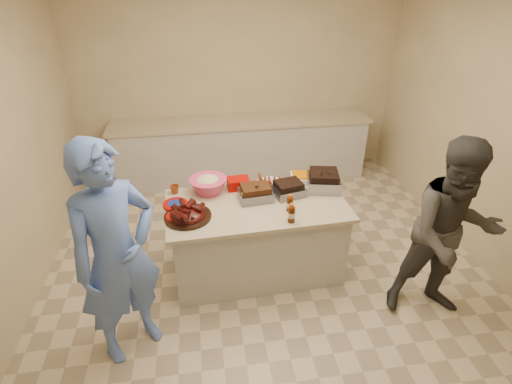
{
  "coord_description": "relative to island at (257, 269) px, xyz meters",
  "views": [
    {
      "loc": [
        -0.6,
        -3.05,
        2.81
      ],
      "look_at": [
        -0.1,
        0.18,
        0.91
      ],
      "focal_mm": 28.0,
      "sensor_mm": 36.0,
      "label": 1
    }
  ],
  "objects": [
    {
      "name": "room",
      "position": [
        0.1,
        -0.13,
        0.0
      ],
      "size": [
        4.5,
        5.0,
        2.7
      ],
      "primitive_type": null,
      "color": "#CDB88C",
      "rests_on": "ground"
    },
    {
      "name": "back_counter",
      "position": [
        0.1,
        2.07,
        0.45
      ],
      "size": [
        3.6,
        0.64,
        0.9
      ],
      "primitive_type": null,
      "color": "beige",
      "rests_on": "ground"
    },
    {
      "name": "island",
      "position": [
        0.0,
        0.0,
        0.0
      ],
      "size": [
        1.74,
        0.97,
        0.81
      ],
      "primitive_type": null,
      "rotation": [
        0.0,
        0.0,
        0.04
      ],
      "color": "beige",
      "rests_on": "ground"
    },
    {
      "name": "rib_platter",
      "position": [
        -0.65,
        -0.14,
        0.81
      ],
      "size": [
        0.46,
        0.46,
        0.17
      ],
      "primitive_type": null,
      "rotation": [
        0.0,
        0.0,
        0.08
      ],
      "color": "#3F0B08",
      "rests_on": "island"
    },
    {
      "name": "pulled_pork_tray",
      "position": [
        0.0,
        0.08,
        0.81
      ],
      "size": [
        0.34,
        0.27,
        0.1
      ],
      "primitive_type": "cube",
      "rotation": [
        0.0,
        0.0,
        0.1
      ],
      "color": "#47230F",
      "rests_on": "island"
    },
    {
      "name": "brisket_tray",
      "position": [
        0.33,
        0.12,
        0.81
      ],
      "size": [
        0.34,
        0.3,
        0.09
      ],
      "primitive_type": "cube",
      "rotation": [
        0.0,
        0.0,
        0.22
      ],
      "color": "black",
      "rests_on": "island"
    },
    {
      "name": "roasting_pan",
      "position": [
        0.71,
        0.19,
        0.81
      ],
      "size": [
        0.38,
        0.38,
        0.13
      ],
      "primitive_type": "cube",
      "rotation": [
        0.0,
        0.0,
        -0.21
      ],
      "color": "gray",
      "rests_on": "island"
    },
    {
      "name": "coleslaw_bowl",
      "position": [
        -0.44,
        0.29,
        0.81
      ],
      "size": [
        0.39,
        0.39,
        0.26
      ],
      "primitive_type": null,
      "rotation": [
        0.0,
        0.0,
        0.04
      ],
      "color": "#D23B65",
      "rests_on": "island"
    },
    {
      "name": "sausage_plate",
      "position": [
        0.19,
        0.36,
        0.81
      ],
      "size": [
        0.32,
        0.32,
        0.05
      ],
      "primitive_type": "cylinder",
      "rotation": [
        0.0,
        0.0,
        -0.13
      ],
      "color": "silver",
      "rests_on": "island"
    },
    {
      "name": "mac_cheese_dish",
      "position": [
        0.57,
        0.38,
        0.81
      ],
      "size": [
        0.33,
        0.26,
        0.08
      ],
      "primitive_type": "cube",
      "rotation": [
        0.0,
        0.0,
        -0.14
      ],
      "color": "#D17101",
      "rests_on": "island"
    },
    {
      "name": "bbq_bottle_a",
      "position": [
        0.25,
        -0.34,
        0.81
      ],
      "size": [
        0.07,
        0.07,
        0.19
      ],
      "primitive_type": "cylinder",
      "rotation": [
        0.0,
        0.0,
        0.04
      ],
      "color": "#3C1702",
      "rests_on": "island"
    },
    {
      "name": "bbq_bottle_b",
      "position": [
        0.28,
        -0.17,
        0.81
      ],
      "size": [
        0.06,
        0.06,
        0.17
      ],
      "primitive_type": "cylinder",
      "rotation": [
        0.0,
        0.0,
        0.04
      ],
      "color": "#3C1702",
      "rests_on": "island"
    },
    {
      "name": "mustard_bottle",
      "position": [
        -0.12,
        0.05,
        0.81
      ],
      "size": [
        0.05,
        0.05,
        0.13
      ],
      "primitive_type": "cylinder",
      "rotation": [
        0.0,
        0.0,
        0.04
      ],
      "color": "gold",
      "rests_on": "island"
    },
    {
      "name": "sauce_bowl",
      "position": [
        0.03,
        0.14,
        0.81
      ],
      "size": [
        0.15,
        0.05,
        0.15
      ],
      "primitive_type": "imported",
      "rotation": [
        0.0,
        0.0,
        0.04
      ],
      "color": "silver",
      "rests_on": "island"
    },
    {
      "name": "plate_stack_large",
      "position": [
        -0.76,
        0.08,
        0.81
      ],
      "size": [
        0.25,
        0.25,
        0.03
      ],
      "primitive_type": "cylinder",
      "rotation": [
        0.0,
        0.0,
        0.04
      ],
      "color": "#9E0400",
      "rests_on": "island"
    },
    {
      "name": "plate_stack_small",
      "position": [
        -0.74,
        -0.14,
        0.81
      ],
      "size": [
        0.21,
        0.21,
        0.03
      ],
      "primitive_type": "cylinder",
      "rotation": [
        0.0,
        0.0,
        0.04
      ],
      "color": "#9E0400",
      "rests_on": "island"
    },
    {
      "name": "plastic_cup",
      "position": [
        -0.77,
        0.32,
        0.81
      ],
      "size": [
        0.09,
        0.09,
        0.09
      ],
      "primitive_type": "imported",
      "rotation": [
        0.0,
        0.0,
        0.04
      ],
      "color": "maroon",
      "rests_on": "island"
    },
    {
      "name": "basket_stack",
      "position": [
        -0.14,
        0.33,
        0.81
      ],
      "size": [
        0.22,
        0.17,
        0.11
      ],
      "primitive_type": "cube",
      "rotation": [
        0.0,
        0.0,
        0.05
      ],
      "color": "#9E0400",
      "rests_on": "island"
    },
    {
      "name": "guest_blue",
      "position": [
        -1.16,
        -0.76,
        0.0
      ],
      "size": [
        1.65,
        1.89,
        0.44
      ],
      "primitive_type": "imported",
      "rotation": [
        0.0,
        0.0,
        0.64
      ],
      "color": "#597DD7",
      "rests_on": "ground"
    },
    {
      "name": "guest_gray",
      "position": [
        1.51,
        -0.77,
        0.0
      ],
      "size": [
        1.07,
        1.79,
        0.64
      ],
      "primitive_type": "imported",
      "rotation": [
        0.0,
        0.0,
        -0.15
      ],
      "color": "#43413C",
      "rests_on": "ground"
    }
  ]
}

